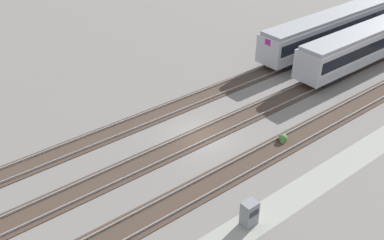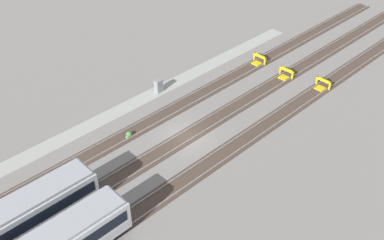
{
  "view_description": "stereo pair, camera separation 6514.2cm",
  "coord_description": "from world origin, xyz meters",
  "px_view_note": "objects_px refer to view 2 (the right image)",
  "views": [
    {
      "loc": [
        -17.89,
        -21.2,
        18.87
      ],
      "look_at": [
        -0.89,
        0.0,
        1.8
      ],
      "focal_mm": 42.0,
      "sensor_mm": 36.0,
      "label": 1
    },
    {
      "loc": [
        24.78,
        26.73,
        30.06
      ],
      "look_at": [
        -0.89,
        0.0,
        1.8
      ],
      "focal_mm": 42.0,
      "sensor_mm": 36.0,
      "label": 2
    }
  ],
  "objects_px": {
    "bumper_stop_near_inner_track": "(285,74)",
    "weed_clump": "(129,135)",
    "electrical_cabinet": "(159,86)",
    "bumper_stop_nearest_track": "(258,60)",
    "bumper_stop_middle_track": "(322,84)"
  },
  "relations": [
    {
      "from": "electrical_cabinet",
      "to": "weed_clump",
      "type": "bearing_deg",
      "value": 29.02
    },
    {
      "from": "electrical_cabinet",
      "to": "bumper_stop_near_inner_track",
      "type": "bearing_deg",
      "value": 147.59
    },
    {
      "from": "electrical_cabinet",
      "to": "bumper_stop_nearest_track",
      "type": "bearing_deg",
      "value": 163.86
    },
    {
      "from": "bumper_stop_near_inner_track",
      "to": "weed_clump",
      "type": "distance_m",
      "value": 21.85
    },
    {
      "from": "bumper_stop_nearest_track",
      "to": "electrical_cabinet",
      "type": "distance_m",
      "value": 14.43
    },
    {
      "from": "bumper_stop_middle_track",
      "to": "bumper_stop_nearest_track",
      "type": "bearing_deg",
      "value": -84.22
    },
    {
      "from": "bumper_stop_middle_track",
      "to": "weed_clump",
      "type": "xyz_separation_m",
      "value": [
        22.66,
        -8.82,
        -0.27
      ]
    },
    {
      "from": "bumper_stop_near_inner_track",
      "to": "weed_clump",
      "type": "bearing_deg",
      "value": -11.19
    },
    {
      "from": "weed_clump",
      "to": "electrical_cabinet",
      "type": "bearing_deg",
      "value": -150.98
    },
    {
      "from": "bumper_stop_middle_track",
      "to": "bumper_stop_near_inner_track",
      "type": "bearing_deg",
      "value": -75.02
    },
    {
      "from": "bumper_stop_near_inner_track",
      "to": "bumper_stop_middle_track",
      "type": "xyz_separation_m",
      "value": [
        -1.23,
        4.58,
        0.0
      ]
    },
    {
      "from": "electrical_cabinet",
      "to": "weed_clump",
      "type": "relative_size",
      "value": 1.74
    },
    {
      "from": "electrical_cabinet",
      "to": "weed_clump",
      "type": "xyz_separation_m",
      "value": [
        7.87,
        4.37,
        -0.56
      ]
    },
    {
      "from": "bumper_stop_nearest_track",
      "to": "bumper_stop_near_inner_track",
      "type": "height_order",
      "value": "same"
    },
    {
      "from": "bumper_stop_nearest_track",
      "to": "bumper_stop_middle_track",
      "type": "relative_size",
      "value": 1.0
    }
  ]
}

